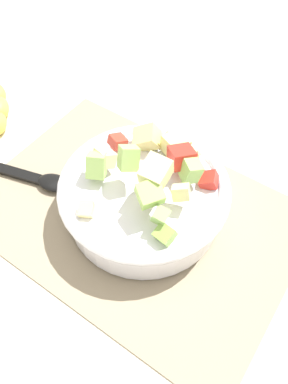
{
  "coord_description": "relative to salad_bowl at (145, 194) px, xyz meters",
  "views": [
    {
      "loc": [
        0.21,
        -0.28,
        0.52
      ],
      "look_at": [
        0.01,
        0.01,
        0.06
      ],
      "focal_mm": 35.97,
      "sensor_mm": 36.0,
      "label": 1
    }
  ],
  "objects": [
    {
      "name": "ground_plane",
      "position": [
        -0.01,
        -0.01,
        -0.05
      ],
      "size": [
        2.4,
        2.4,
        0.0
      ],
      "primitive_type": "plane",
      "color": "silver"
    },
    {
      "name": "placemat",
      "position": [
        -0.01,
        -0.01,
        -0.05
      ],
      "size": [
        0.5,
        0.35,
        0.01
      ],
      "primitive_type": "cube",
      "color": "gray",
      "rests_on": "ground_plane"
    },
    {
      "name": "salad_bowl",
      "position": [
        0.0,
        0.0,
        0.0
      ],
      "size": [
        0.26,
        0.26,
        0.14
      ],
      "color": "white",
      "rests_on": "placemat"
    },
    {
      "name": "serving_spoon",
      "position": [
        -0.2,
        -0.06,
        -0.04
      ],
      "size": [
        0.21,
        0.08,
        0.01
      ],
      "color": "black",
      "rests_on": "placemat"
    }
  ]
}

